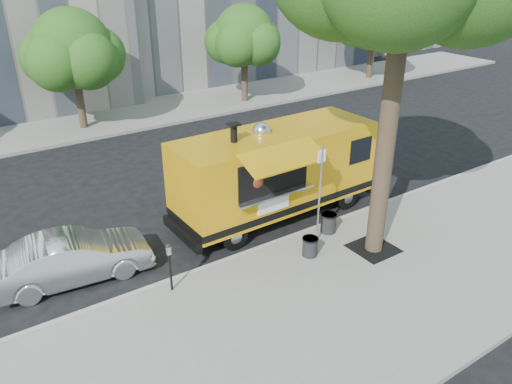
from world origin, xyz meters
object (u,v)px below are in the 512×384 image
far_tree_c (244,35)px  parking_meter (170,262)px  sedan (73,258)px  trash_bin_right (328,222)px  far_tree_d (374,19)px  food_truck (275,171)px  far_tree_b (72,49)px  trash_bin_left (310,246)px  sign_post (320,188)px

far_tree_c → parking_meter: size_ratio=3.90×
sedan → trash_bin_right: bearing=-100.3°
far_tree_d → food_truck: (-16.46, -12.03, -2.29)m
far_tree_b → trash_bin_left: far_tree_b is taller
trash_bin_left → trash_bin_right: size_ratio=0.91×
far_tree_d → sign_post: bearing=-139.3°
parking_meter → sedan: size_ratio=0.34×
food_truck → trash_bin_right: bearing=-73.6°
far_tree_c → far_tree_d: 10.00m
far_tree_b → parking_meter: far_tree_b is taller
far_tree_b → sedan: far_tree_b is taller
sedan → trash_bin_right: (6.95, -2.03, -0.18)m
food_truck → trash_bin_left: size_ratio=12.66×
food_truck → far_tree_d: bearing=35.1°
sedan → far_tree_c: bearing=-41.6°
far_tree_c → trash_bin_left: (-7.13, -14.45, -3.27)m
parking_meter → trash_bin_right: parking_meter is taller
far_tree_c → sign_post: 15.48m
far_tree_b → food_truck: size_ratio=0.79×
food_truck → sedan: bearing=178.0°
far_tree_d → sign_post: far_tree_d is taller
far_tree_c → food_truck: (-6.46, -11.83, -2.12)m
far_tree_b → trash_bin_right: 14.79m
parking_meter → trash_bin_right: (5.15, -0.00, -0.51)m
far_tree_b → food_truck: far_tree_b is taller
sign_post → trash_bin_left: size_ratio=5.49×
far_tree_b → parking_meter: 14.48m
far_tree_c → trash_bin_right: (-5.85, -13.75, -3.25)m
food_truck → sign_post: bearing=-91.0°
far_tree_c → sedan: bearing=-137.5°
sedan → trash_bin_left: (5.67, -2.72, -0.20)m
far_tree_c → far_tree_b: bearing=178.1°
parking_meter → food_truck: (4.54, 1.92, 0.62)m
sign_post → food_truck: food_truck is taller
far_tree_c → trash_bin_left: bearing=-116.3°
far_tree_c → sign_post: (-6.45, -13.95, -1.87)m
parking_meter → trash_bin_left: size_ratio=2.44×
far_tree_d → sedan: far_tree_d is taller
far_tree_c → far_tree_d: size_ratio=0.92×
far_tree_d → trash_bin_left: (-17.13, -14.65, -3.45)m
sign_post → sedan: sign_post is taller
sedan → sign_post: bearing=-103.4°
food_truck → parking_meter: bearing=-158.2°
trash_bin_left → far_tree_c: bearing=63.7°
far_tree_b → far_tree_d: 19.00m
far_tree_d → trash_bin_right: bearing=-138.6°
far_tree_b → trash_bin_left: (1.87, -14.75, -3.39)m
sign_post → sedan: bearing=160.7°
parking_meter → trash_bin_left: 3.97m
food_truck → trash_bin_left: bearing=-105.6°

